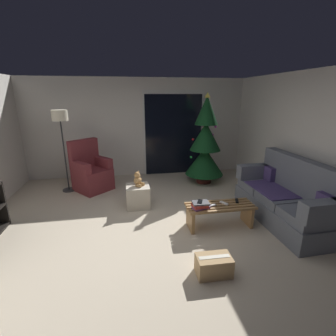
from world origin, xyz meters
TOP-DOWN VIEW (x-y plane):
  - ground_plane at (0.00, 0.00)m, footprint 7.00×7.00m
  - wall_back at (0.00, 3.06)m, footprint 5.72×0.12m
  - wall_right at (2.86, 0.00)m, footprint 0.12×6.00m
  - patio_door_frame at (0.94, 2.99)m, footprint 1.60×0.02m
  - patio_door_glass at (0.94, 2.97)m, footprint 1.50×0.02m
  - couch at (2.32, 0.05)m, footprint 0.83×1.96m
  - coffee_table at (1.14, 0.06)m, footprint 1.10×0.40m
  - remote_silver at (0.99, 0.03)m, footprint 0.16×0.09m
  - remote_black at (1.47, 0.13)m, footprint 0.10×0.16m
  - remote_white at (1.22, 0.08)m, footprint 0.12×0.16m
  - book_stack at (0.79, -0.01)m, footprint 0.28×0.22m
  - cell_phone at (0.79, 0.02)m, footprint 0.12×0.16m
  - christmas_tree at (1.54, 2.10)m, footprint 0.92×0.92m
  - armchair at (-1.13, 2.10)m, footprint 0.97×0.97m
  - floor_lamp at (-1.64, 2.11)m, footprint 0.32×0.32m
  - ottoman at (-0.13, 1.03)m, footprint 0.44×0.44m
  - teddy_bear_honey at (-0.12, 1.03)m, footprint 0.22×0.21m
  - cardboard_box_taped_mid_floor at (0.67, -0.99)m, footprint 0.42×0.26m

SIDE VIEW (x-z plane):
  - ground_plane at x=0.00m, z-range 0.00..0.00m
  - cardboard_box_taped_mid_floor at x=0.67m, z-range 0.00..0.24m
  - ottoman at x=-0.13m, z-range 0.00..0.42m
  - coffee_table at x=1.14m, z-range 0.06..0.45m
  - remote_silver at x=0.99m, z-range 0.38..0.41m
  - remote_black at x=1.47m, z-range 0.38..0.41m
  - remote_white at x=1.22m, z-range 0.38..0.41m
  - couch at x=2.32m, z-range -0.14..0.94m
  - armchair at x=-1.13m, z-range -0.16..0.97m
  - book_stack at x=0.79m, z-range 0.39..0.49m
  - cell_phone at x=0.79m, z-range 0.48..0.49m
  - teddy_bear_honey at x=-0.12m, z-range 0.40..0.69m
  - christmas_tree at x=1.54m, z-range -0.13..2.01m
  - patio_door_glass at x=0.94m, z-range 0.00..2.10m
  - patio_door_frame at x=0.94m, z-range 0.00..2.20m
  - wall_back at x=0.00m, z-range 0.00..2.50m
  - wall_right at x=2.86m, z-range 0.00..2.50m
  - floor_lamp at x=-1.64m, z-range 0.61..2.40m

